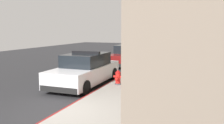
# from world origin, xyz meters

# --- Properties ---
(ground_plane) EXTENTS (30.25, 60.00, 0.20)m
(ground_plane) POSITION_xyz_m (-4.41, 10.00, -0.10)
(ground_plane) COLOR #2B2B2D
(sidewalk_pavement) EXTENTS (3.18, 60.00, 0.16)m
(sidewalk_pavement) POSITION_xyz_m (1.59, 10.00, 0.08)
(sidewalk_pavement) COLOR #9E9991
(sidewalk_pavement) RESTS_ON ground
(curb_painted_edge) EXTENTS (0.08, 60.00, 0.16)m
(curb_painted_edge) POSITION_xyz_m (-0.04, 10.00, 0.08)
(curb_painted_edge) COLOR maroon
(curb_painted_edge) RESTS_ON ground
(police_cruiser) EXTENTS (1.94, 4.84, 1.68)m
(police_cruiser) POSITION_xyz_m (-1.23, 4.30, 0.74)
(police_cruiser) COLOR white
(police_cruiser) RESTS_ON ground
(parked_car_silver_ahead) EXTENTS (1.94, 4.84, 1.56)m
(parked_car_silver_ahead) POSITION_xyz_m (-1.14, 11.39, 0.74)
(parked_car_silver_ahead) COLOR maroon
(parked_car_silver_ahead) RESTS_ON ground
(parked_car_dark_far) EXTENTS (1.94, 4.84, 1.56)m
(parked_car_dark_far) POSITION_xyz_m (-1.23, 22.05, 0.74)
(parked_car_dark_far) COLOR black
(parked_car_dark_far) RESTS_ON ground
(fire_hydrant) EXTENTS (0.44, 0.40, 0.76)m
(fire_hydrant) POSITION_xyz_m (0.48, 4.29, 0.51)
(fire_hydrant) COLOR #4C4C51
(fire_hydrant) RESTS_ON sidewalk_pavement
(street_tree) EXTENTS (2.94, 2.94, 4.81)m
(street_tree) POSITION_xyz_m (1.51, 9.73, 3.47)
(street_tree) COLOR brown
(street_tree) RESTS_ON sidewalk_pavement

